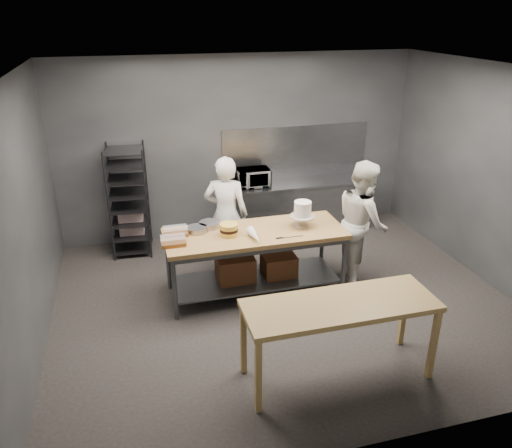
{
  "coord_description": "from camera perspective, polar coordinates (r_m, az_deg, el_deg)",
  "views": [
    {
      "loc": [
        -1.86,
        -5.47,
        3.66
      ],
      "look_at": [
        -0.3,
        0.3,
        1.05
      ],
      "focal_mm": 35.0,
      "sensor_mm": 36.0,
      "label": 1
    }
  ],
  "objects": [
    {
      "name": "near_counter",
      "position": [
        5.24,
        9.6,
        -9.7
      ],
      "size": [
        2.0,
        0.7,
        0.9
      ],
      "color": "olive",
      "rests_on": "ground"
    },
    {
      "name": "splashback_panel",
      "position": [
        8.76,
        4.57,
        8.22
      ],
      "size": [
        2.6,
        0.02,
        0.9
      ],
      "primitive_type": "cube",
      "color": "slate",
      "rests_on": "back_counter"
    },
    {
      "name": "frosted_cake_stand",
      "position": [
        6.72,
        5.34,
        1.46
      ],
      "size": [
        0.34,
        0.34,
        0.36
      ],
      "color": "#B6AA92",
      "rests_on": "work_table"
    },
    {
      "name": "back_counter",
      "position": [
        8.77,
        5.03,
        2.05
      ],
      "size": [
        2.6,
        0.6,
        0.9
      ],
      "color": "slate",
      "rests_on": "ground"
    },
    {
      "name": "layer_cake",
      "position": [
        6.49,
        -3.11,
        -0.64
      ],
      "size": [
        0.24,
        0.24,
        0.16
      ],
      "color": "gold",
      "rests_on": "work_table"
    },
    {
      "name": "ground",
      "position": [
        6.84,
        3.16,
        -8.81
      ],
      "size": [
        6.0,
        6.0,
        0.0
      ],
      "primitive_type": "plane",
      "color": "black",
      "rests_on": "ground"
    },
    {
      "name": "chef_right",
      "position": [
        7.18,
        12.04,
        0.27
      ],
      "size": [
        0.79,
        0.95,
        1.76
      ],
      "primitive_type": "imported",
      "rotation": [
        0.0,
        0.0,
        1.42
      ],
      "color": "silver",
      "rests_on": "ground"
    },
    {
      "name": "offset_spatula",
      "position": [
        6.45,
        3.45,
        -1.54
      ],
      "size": [
        0.36,
        0.02,
        0.02
      ],
      "color": "slate",
      "rests_on": "work_table"
    },
    {
      "name": "piping_bag",
      "position": [
        6.34,
        -0.13,
        -1.4
      ],
      "size": [
        0.14,
        0.39,
        0.12
      ],
      "primitive_type": "cone",
      "rotation": [
        1.57,
        0.0,
        0.06
      ],
      "color": "silver",
      "rests_on": "work_table"
    },
    {
      "name": "back_wall",
      "position": [
        8.46,
        -1.92,
        8.79
      ],
      "size": [
        6.0,
        0.04,
        3.0
      ],
      "primitive_type": "cube",
      "color": "#4C4F54",
      "rests_on": "ground"
    },
    {
      "name": "microwave",
      "position": [
        8.33,
        -0.35,
        5.33
      ],
      "size": [
        0.54,
        0.37,
        0.3
      ],
      "primitive_type": "imported",
      "color": "black",
      "rests_on": "back_counter"
    },
    {
      "name": "cake_pans",
      "position": [
        6.7,
        -5.97,
        -0.32
      ],
      "size": [
        0.46,
        0.39,
        0.07
      ],
      "color": "gray",
      "rests_on": "work_table"
    },
    {
      "name": "pastry_clamshells",
      "position": [
        6.44,
        -9.31,
        -1.37
      ],
      "size": [
        0.37,
        0.48,
        0.11
      ],
      "color": "brown",
      "rests_on": "work_table"
    },
    {
      "name": "speed_rack",
      "position": [
        8.07,
        -14.3,
        2.5
      ],
      "size": [
        0.65,
        0.69,
        1.75
      ],
      "color": "black",
      "rests_on": "ground"
    },
    {
      "name": "work_table",
      "position": [
        6.78,
        -0.16,
        -3.5
      ],
      "size": [
        2.4,
        0.9,
        0.92
      ],
      "color": "brown",
      "rests_on": "ground"
    },
    {
      "name": "chef_behind",
      "position": [
        7.27,
        -3.44,
        1.06
      ],
      "size": [
        0.75,
        0.62,
        1.76
      ],
      "primitive_type": "imported",
      "rotation": [
        0.0,
        0.0,
        2.78
      ],
      "color": "white",
      "rests_on": "ground"
    }
  ]
}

